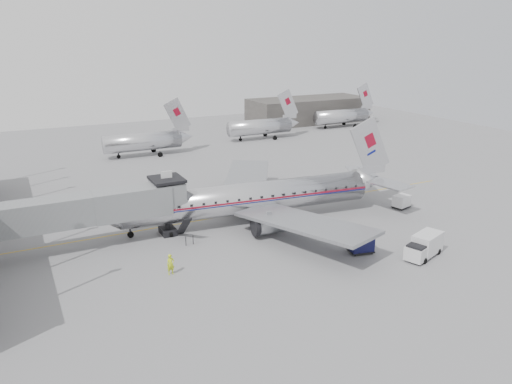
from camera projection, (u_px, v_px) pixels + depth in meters
ground at (257, 231)px, 56.45m from camera, size 160.00×160.00×0.00m
hangar at (308, 110)px, 125.97m from camera, size 30.00×12.00×6.00m
apron_line at (257, 211)px, 62.85m from camera, size 60.00×0.15×0.01m
jet_bridge at (96, 208)px, 51.14m from camera, size 21.00×6.20×7.10m
distant_aircraft_near at (144, 141)px, 90.59m from camera, size 16.39×3.20×10.26m
distant_aircraft_mid at (261, 126)px, 105.18m from camera, size 16.39×3.20×10.26m
distant_aircraft_far at (342, 116)px, 118.92m from camera, size 16.39×3.20×10.26m
airliner at (254, 197)px, 58.54m from camera, size 36.86×34.00×11.67m
service_van at (424, 246)px, 49.46m from camera, size 5.20×3.36×2.29m
baggage_cart_navy at (361, 243)px, 50.53m from camera, size 2.74×2.30×1.89m
baggage_cart_white at (402, 201)px, 63.58m from camera, size 2.47×2.10×1.68m
ramp_worker at (171, 264)px, 45.88m from camera, size 0.74×0.50×1.98m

